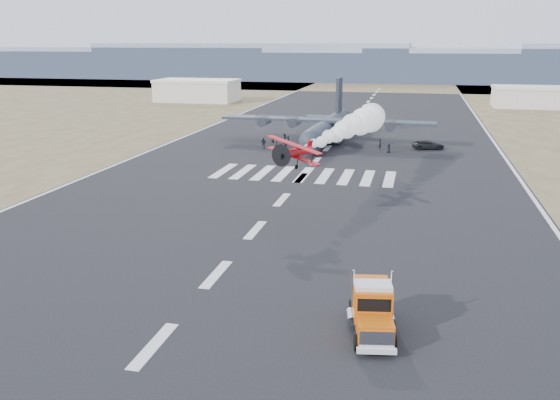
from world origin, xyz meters
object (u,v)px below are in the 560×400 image
(crew_b, at_px, (284,139))
(crew_h, at_px, (302,146))
(transport_aircraft, at_px, (328,127))
(support_vehicle, at_px, (428,145))
(semi_truck, at_px, (372,308))
(hangar_right, at_px, (530,97))
(crew_d, at_px, (263,143))
(crew_f, at_px, (286,144))
(crew_c, at_px, (288,140))
(crew_g, at_px, (273,140))
(crew_a, at_px, (380,144))
(aerobatic_biplane, at_px, (295,152))
(hangar_left, at_px, (197,90))
(crew_e, at_px, (389,148))

(crew_b, xyz_separation_m, crew_h, (4.55, -6.37, -0.08))
(transport_aircraft, bearing_deg, support_vehicle, -6.49)
(semi_truck, bearing_deg, hangar_right, 67.31)
(crew_d, bearing_deg, transport_aircraft, 25.04)
(semi_truck, xyz_separation_m, crew_f, (-20.30, 65.12, -0.89))
(transport_aircraft, distance_m, support_vehicle, 18.59)
(crew_c, xyz_separation_m, crew_g, (-2.78, -0.24, -0.01))
(crew_g, bearing_deg, crew_a, -16.29)
(transport_aircraft, relative_size, crew_g, 24.96)
(aerobatic_biplane, xyz_separation_m, crew_d, (-14.09, 40.63, -6.37))
(aerobatic_biplane, bearing_deg, crew_g, 117.45)
(crew_g, xyz_separation_m, crew_h, (6.48, -5.24, 0.06))
(crew_a, relative_size, crew_f, 1.18)
(semi_truck, height_order, crew_c, semi_truck)
(support_vehicle, xyz_separation_m, crew_a, (-8.24, -2.36, 0.19))
(hangar_left, xyz_separation_m, semi_truck, (65.14, -140.03, -1.72))
(hangar_left, bearing_deg, crew_a, -49.79)
(crew_a, distance_m, crew_g, 19.54)
(aerobatic_biplane, height_order, crew_c, aerobatic_biplane)
(transport_aircraft, bearing_deg, hangar_left, 129.93)
(transport_aircraft, relative_size, crew_d, 21.01)
(crew_b, relative_size, crew_e, 1.17)
(semi_truck, height_order, crew_b, semi_truck)
(aerobatic_biplane, relative_size, crew_d, 3.43)
(transport_aircraft, distance_m, crew_g, 10.65)
(aerobatic_biplane, bearing_deg, crew_a, 93.08)
(support_vehicle, bearing_deg, hangar_right, -35.67)
(crew_c, bearing_deg, hangar_right, 162.78)
(support_vehicle, bearing_deg, semi_truck, 161.73)
(transport_aircraft, xyz_separation_m, crew_g, (-9.52, -4.25, -2.13))
(crew_h, bearing_deg, crew_g, -18.13)
(aerobatic_biplane, distance_m, crew_f, 43.38)
(crew_g, bearing_deg, semi_truck, -84.41)
(hangar_right, distance_m, transport_aircraft, 85.95)
(transport_aircraft, xyz_separation_m, support_vehicle, (18.23, -2.91, -2.16))
(crew_c, distance_m, crew_h, 6.61)
(transport_aircraft, height_order, crew_e, transport_aircraft)
(hangar_right, height_order, semi_truck, hangar_right)
(hangar_right, bearing_deg, aerobatic_biplane, -109.42)
(hangar_right, relative_size, crew_f, 12.80)
(crew_f, bearing_deg, crew_b, -65.70)
(crew_c, xyz_separation_m, crew_d, (-3.35, -4.82, 0.14))
(crew_f, bearing_deg, transport_aircraft, -119.65)
(crew_d, relative_size, crew_f, 1.16)
(crew_a, xyz_separation_m, crew_e, (1.63, -2.53, -0.16))
(aerobatic_biplane, xyz_separation_m, support_vehicle, (14.23, 46.56, -6.55))
(transport_aircraft, bearing_deg, crew_e, -31.30)
(support_vehicle, bearing_deg, crew_e, 111.71)
(crew_d, bearing_deg, hangar_right, 38.71)
(crew_d, bearing_deg, crew_g, 66.75)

